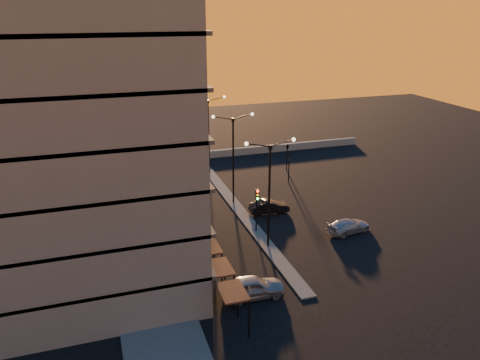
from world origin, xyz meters
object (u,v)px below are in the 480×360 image
Objects in this scene: car_hatchback at (253,287)px; car_wagon at (349,226)px; traffic_light_main at (257,203)px; streetlamp_mid at (233,152)px; car_sedan at (269,207)px.

car_wagon is at bearing -56.33° from car_hatchback.
car_hatchback is 1.08× the size of car_wagon.
traffic_light_main reaches higher than car_hatchback.
traffic_light_main is at bearing -90.00° from streetlamp_mid.
car_sedan is 8.25m from car_wagon.
traffic_light_main is at bearing 62.69° from car_wagon.
traffic_light_main reaches higher than car_wagon.
streetlamp_mid is at bearing 90.00° from traffic_light_main.
car_sedan reaches higher than car_wagon.
car_hatchback reaches higher than car_sedan.
car_hatchback is at bearing 110.63° from car_wagon.
streetlamp_mid reaches higher than car_sedan.
traffic_light_main is (0.00, -7.13, -2.70)m from streetlamp_mid.
streetlamp_mid reaches higher than car_hatchback.
car_hatchback is (-3.70, -9.39, -2.10)m from traffic_light_main.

